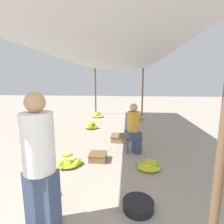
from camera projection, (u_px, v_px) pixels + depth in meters
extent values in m
cylinder|color=brown|center=(222.00, 154.00, 1.43)|extent=(0.08, 0.08, 2.46)
cylinder|color=brown|center=(95.00, 92.00, 9.40)|extent=(0.08, 0.08, 2.46)
cylinder|color=brown|center=(143.00, 92.00, 9.18)|extent=(0.08, 0.08, 2.46)
cube|color=#B2B2B7|center=(112.00, 58.00, 5.19)|extent=(2.91, 8.31, 0.04)
cube|color=#384766|center=(43.00, 202.00, 2.09)|extent=(0.42, 0.30, 0.79)
cylinder|color=white|center=(38.00, 143.00, 1.96)|extent=(0.44, 0.44, 0.69)
sphere|color=tan|center=(35.00, 102.00, 1.88)|extent=(0.22, 0.22, 0.22)
cube|color=#384C84|center=(133.00, 139.00, 4.52)|extent=(0.34, 0.34, 0.04)
cylinder|color=#384C84|center=(128.00, 147.00, 4.43)|extent=(0.04, 0.04, 0.32)
cylinder|color=#384C84|center=(138.00, 148.00, 4.40)|extent=(0.04, 0.04, 0.32)
cylinder|color=#384C84|center=(128.00, 143.00, 4.69)|extent=(0.04, 0.04, 0.32)
cylinder|color=#384C84|center=(138.00, 144.00, 4.67)|extent=(0.04, 0.04, 0.32)
cube|color=#384766|center=(137.00, 145.00, 4.50)|extent=(0.25, 0.34, 0.36)
cube|color=#384766|center=(133.00, 135.00, 4.50)|extent=(0.45, 0.45, 0.18)
cylinder|color=gold|center=(133.00, 121.00, 4.44)|extent=(0.39, 0.39, 0.52)
sphere|color=tan|center=(134.00, 107.00, 4.37)|extent=(0.20, 0.20, 0.20)
cylinder|color=black|center=(138.00, 205.00, 2.50)|extent=(0.45, 0.45, 0.13)
ellipsoid|color=#76B337|center=(38.00, 191.00, 2.71)|extent=(0.26, 0.26, 0.11)
ellipsoid|color=#8FBE32|center=(44.00, 190.00, 2.82)|extent=(0.34, 0.22, 0.14)
ellipsoid|color=#73B238|center=(37.00, 194.00, 2.72)|extent=(0.28, 0.24, 0.15)
ellipsoid|color=#BACF2B|center=(44.00, 188.00, 2.84)|extent=(0.34, 0.18, 0.12)
ellipsoid|color=#B4CC2C|center=(49.00, 191.00, 2.78)|extent=(0.13, 0.21, 0.11)
ellipsoid|color=yellow|center=(48.00, 189.00, 2.82)|extent=(0.22, 0.14, 0.12)
ellipsoid|color=#81B835|center=(49.00, 187.00, 2.79)|extent=(0.24, 0.22, 0.14)
ellipsoid|color=#A0C42F|center=(44.00, 193.00, 2.81)|extent=(0.40, 0.35, 0.10)
ellipsoid|color=yellow|center=(77.00, 162.00, 3.82)|extent=(0.15, 0.33, 0.14)
ellipsoid|color=#BED02A|center=(63.00, 166.00, 3.66)|extent=(0.16, 0.27, 0.10)
ellipsoid|color=yellow|center=(66.00, 163.00, 3.73)|extent=(0.32, 0.23, 0.11)
ellipsoid|color=#90BE32|center=(77.00, 162.00, 3.87)|extent=(0.30, 0.19, 0.12)
ellipsoid|color=#98C131|center=(62.00, 164.00, 3.69)|extent=(0.13, 0.27, 0.13)
ellipsoid|color=yellow|center=(67.00, 155.00, 3.74)|extent=(0.29, 0.24, 0.09)
ellipsoid|color=#9EC330|center=(67.00, 164.00, 3.79)|extent=(0.53, 0.46, 0.10)
ellipsoid|color=#C4D329|center=(96.00, 113.00, 8.88)|extent=(0.13, 0.24, 0.10)
ellipsoid|color=#CAD528|center=(96.00, 114.00, 8.81)|extent=(0.33, 0.32, 0.11)
ellipsoid|color=yellow|center=(98.00, 113.00, 8.91)|extent=(0.27, 0.20, 0.13)
ellipsoid|color=#B8CE2B|center=(101.00, 115.00, 9.01)|extent=(0.25, 0.31, 0.12)
ellipsoid|color=#BED02A|center=(98.00, 116.00, 8.86)|extent=(0.58, 0.51, 0.10)
ellipsoid|color=#8FBE32|center=(90.00, 124.00, 6.68)|extent=(0.31, 0.31, 0.15)
ellipsoid|color=#76B337|center=(91.00, 126.00, 6.72)|extent=(0.31, 0.24, 0.14)
ellipsoid|color=yellow|center=(91.00, 123.00, 6.72)|extent=(0.32, 0.17, 0.13)
ellipsoid|color=#AAC82E|center=(91.00, 127.00, 6.58)|extent=(0.30, 0.26, 0.13)
ellipsoid|color=yellow|center=(88.00, 127.00, 6.65)|extent=(0.25, 0.19, 0.11)
ellipsoid|color=#B2CC2C|center=(95.00, 126.00, 6.75)|extent=(0.26, 0.24, 0.12)
ellipsoid|color=#B0CB2D|center=(91.00, 127.00, 6.75)|extent=(0.47, 0.41, 0.10)
ellipsoid|color=yellow|center=(149.00, 165.00, 3.64)|extent=(0.30, 0.31, 0.11)
ellipsoid|color=#7DB636|center=(157.00, 164.00, 3.71)|extent=(0.14, 0.34, 0.14)
ellipsoid|color=#BFD12A|center=(150.00, 162.00, 3.68)|extent=(0.35, 0.23, 0.10)
ellipsoid|color=#85BA34|center=(141.00, 164.00, 3.78)|extent=(0.27, 0.26, 0.09)
ellipsoid|color=#A2C52F|center=(149.00, 163.00, 3.70)|extent=(0.27, 0.27, 0.13)
ellipsoid|color=yellow|center=(155.00, 165.00, 3.69)|extent=(0.23, 0.20, 0.13)
ellipsoid|color=#BDD02A|center=(149.00, 162.00, 3.80)|extent=(0.28, 0.23, 0.15)
ellipsoid|color=yellow|center=(149.00, 167.00, 3.64)|extent=(0.47, 0.41, 0.10)
ellipsoid|color=#A1C52F|center=(136.00, 118.00, 8.32)|extent=(0.25, 0.20, 0.10)
ellipsoid|color=yellow|center=(141.00, 118.00, 8.34)|extent=(0.19, 0.32, 0.10)
ellipsoid|color=#81B835|center=(140.00, 117.00, 8.33)|extent=(0.25, 0.17, 0.11)
ellipsoid|color=#8CBC33|center=(140.00, 118.00, 8.32)|extent=(0.21, 0.30, 0.13)
ellipsoid|color=#C3D229|center=(141.00, 118.00, 8.40)|extent=(0.29, 0.33, 0.13)
ellipsoid|color=#73B237|center=(139.00, 118.00, 8.31)|extent=(0.12, 0.21, 0.13)
ellipsoid|color=#77B437|center=(139.00, 118.00, 8.34)|extent=(0.36, 0.31, 0.10)
ellipsoid|color=#85B934|center=(135.00, 120.00, 8.06)|extent=(0.27, 0.24, 0.12)
ellipsoid|color=#C8D428|center=(137.00, 119.00, 7.96)|extent=(0.36, 0.25, 0.12)
ellipsoid|color=#A0C42F|center=(138.00, 120.00, 7.92)|extent=(0.24, 0.17, 0.14)
ellipsoid|color=#C9D528|center=(136.00, 119.00, 7.82)|extent=(0.20, 0.25, 0.15)
ellipsoid|color=yellow|center=(137.00, 119.00, 7.94)|extent=(0.27, 0.24, 0.13)
ellipsoid|color=#86BA34|center=(136.00, 121.00, 7.90)|extent=(0.42, 0.37, 0.10)
ellipsoid|color=#AAC82E|center=(135.00, 133.00, 5.89)|extent=(0.23, 0.36, 0.09)
ellipsoid|color=#97C131|center=(137.00, 134.00, 5.74)|extent=(0.17, 0.35, 0.15)
ellipsoid|color=#A5C62F|center=(134.00, 133.00, 5.77)|extent=(0.29, 0.23, 0.09)
ellipsoid|color=#85BA34|center=(135.00, 136.00, 5.61)|extent=(0.25, 0.21, 0.13)
ellipsoid|color=yellow|center=(135.00, 135.00, 5.82)|extent=(0.53, 0.47, 0.10)
cube|color=#9E7A4C|center=(119.00, 138.00, 5.36)|extent=(0.47, 0.47, 0.17)
cube|color=brown|center=(119.00, 135.00, 5.34)|extent=(0.49, 0.49, 0.02)
cube|color=olive|center=(98.00, 157.00, 4.06)|extent=(0.38, 0.38, 0.15)
cube|color=brown|center=(98.00, 154.00, 4.04)|extent=(0.39, 0.39, 0.02)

